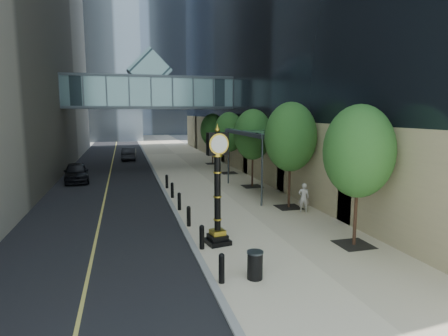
{
  "coord_description": "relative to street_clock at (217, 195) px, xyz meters",
  "views": [
    {
      "loc": [
        -5.62,
        -10.21,
        5.61
      ],
      "look_at": [
        -1.25,
        6.12,
        3.08
      ],
      "focal_mm": 30.0,
      "sensor_mm": 36.0,
      "label": 1
    }
  ],
  "objects": [
    {
      "name": "bollard_row",
      "position": [
        -0.76,
        4.4,
        -1.69
      ],
      "size": [
        0.2,
        16.2,
        0.9
      ],
      "color": "black",
      "rests_on": "sidewalk"
    },
    {
      "name": "trash_bin",
      "position": [
        0.39,
        -3.59,
        -1.69
      ],
      "size": [
        0.62,
        0.62,
        0.9
      ],
      "primitive_type": "cylinder",
      "rotation": [
        0.0,
        0.0,
        -0.23
      ],
      "color": "black",
      "rests_on": "sidewalk"
    },
    {
      "name": "road",
      "position": [
        -5.06,
        35.4,
        -2.19
      ],
      "size": [
        8.0,
        180.0,
        0.02
      ],
      "primitive_type": "cube",
      "color": "black",
      "rests_on": "ground"
    },
    {
      "name": "car_near",
      "position": [
        -7.53,
        17.13,
        -1.41
      ],
      "size": [
        2.34,
        4.73,
        1.55
      ],
      "primitive_type": "imported",
      "rotation": [
        0.0,
        0.0,
        0.12
      ],
      "color": "black",
      "rests_on": "road"
    },
    {
      "name": "car_far",
      "position": [
        -3.16,
        30.67,
        -1.45
      ],
      "size": [
        1.83,
        4.52,
        1.46
      ],
      "primitive_type": "imported",
      "rotation": [
        0.0,
        0.0,
        3.08
      ],
      "color": "black",
      "rests_on": "road"
    },
    {
      "name": "pedestrian",
      "position": [
        5.87,
        3.71,
        -1.31
      ],
      "size": [
        0.72,
        0.61,
        1.66
      ],
      "primitive_type": "imported",
      "rotation": [
        0.0,
        0.0,
        2.72
      ],
      "color": "#B3ABA4",
      "rests_on": "sidewalk"
    },
    {
      "name": "street_clock",
      "position": [
        0.0,
        0.0,
        0.0
      ],
      "size": [
        1.08,
        1.08,
        4.94
      ],
      "rotation": [
        0.0,
        0.0,
        0.19
      ],
      "color": "black",
      "rests_on": "sidewalk"
    },
    {
      "name": "entrance_canopy",
      "position": [
        5.41,
        9.4,
        1.99
      ],
      "size": [
        3.0,
        8.0,
        4.38
      ],
      "color": "#383F44",
      "rests_on": "ground"
    },
    {
      "name": "sidewalk",
      "position": [
        2.94,
        35.4,
        -2.17
      ],
      "size": [
        8.0,
        180.0,
        0.06
      ],
      "primitive_type": "cube",
      "color": "beige",
      "rests_on": "ground"
    },
    {
      "name": "distant_tower_c",
      "position": [
        -4.06,
        115.4,
        30.3
      ],
      "size": [
        22.0,
        22.0,
        65.0
      ],
      "primitive_type": "cube",
      "color": "#90A2B5",
      "rests_on": "ground"
    },
    {
      "name": "skywalk",
      "position": [
        -1.06,
        23.4,
        5.51
      ],
      "size": [
        17.0,
        4.2,
        5.8
      ],
      "color": "#43616C",
      "rests_on": "ground"
    },
    {
      "name": "street_trees",
      "position": [
        5.54,
        10.4,
        1.76
      ],
      "size": [
        2.99,
        28.75,
        6.14
      ],
      "color": "black",
      "rests_on": "sidewalk"
    },
    {
      "name": "curb",
      "position": [
        -1.06,
        35.4,
        -2.17
      ],
      "size": [
        0.25,
        180.0,
        0.07
      ],
      "primitive_type": "cube",
      "color": "gray",
      "rests_on": "ground"
    },
    {
      "name": "ground",
      "position": [
        1.94,
        -4.6,
        -2.2
      ],
      "size": [
        320.0,
        320.0,
        0.0
      ],
      "primitive_type": "plane",
      "color": "gray",
      "rests_on": "ground"
    }
  ]
}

